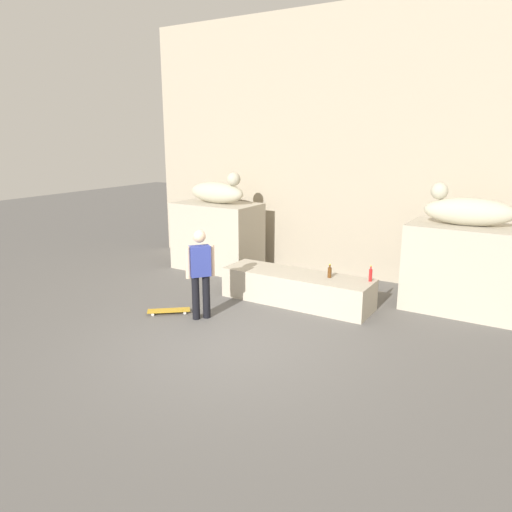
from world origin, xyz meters
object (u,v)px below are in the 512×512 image
statue_reclining_right (467,210)px  skater (200,270)px  bottle_red (371,275)px  skateboard (169,311)px  statue_reclining_left (218,192)px  bottle_brown (330,272)px

statue_reclining_right → skater: 5.06m
bottle_red → statue_reclining_right: bearing=35.8°
skater → skateboard: 1.10m
statue_reclining_left → skateboard: size_ratio=2.20×
skater → bottle_red: bearing=164.7°
statue_reclining_left → skateboard: (1.06, -3.12, -1.89)m
skateboard → statue_reclining_right: bearing=174.6°
statue_reclining_right → skater: (-3.97, -2.97, -1.03)m
statue_reclining_right → statue_reclining_left: bearing=-6.8°
statue_reclining_left → skater: bearing=-54.7°
bottle_brown → statue_reclining_right: bearing=29.0°
statue_reclining_left → bottle_brown: bearing=-13.9°
bottle_red → statue_reclining_left: bearing=166.4°
skater → bottle_red: (2.54, 1.94, -0.18)m
skateboard → bottle_brown: size_ratio=2.77×
skateboard → skater: bearing=152.9°
bottle_brown → bottle_red: 0.78m
skateboard → bottle_brown: (2.46, 1.90, 0.66)m
statue_reclining_right → skater: bearing=30.0°
bottle_brown → statue_reclining_left: bearing=161.0°
statue_reclining_left → skater: size_ratio=0.98×
statue_reclining_left → bottle_red: bearing=-8.5°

